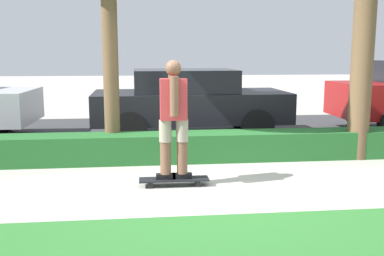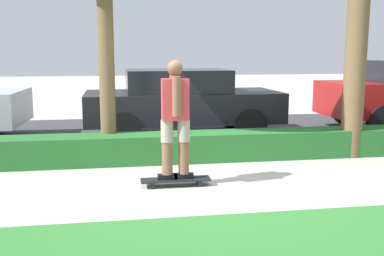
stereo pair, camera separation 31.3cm
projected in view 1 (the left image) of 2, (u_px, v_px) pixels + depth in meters
ground_plane at (212, 188)px, 5.93m from camera, size 60.00×60.00×0.00m
street_asphalt at (183, 133)px, 10.05m from camera, size 18.59×5.00×0.01m
hedge_row at (197, 147)px, 7.46m from camera, size 18.59×0.60×0.46m
skateboard at (174, 180)px, 6.05m from camera, size 0.94×0.24×0.10m
skater_person at (174, 117)px, 5.91m from camera, size 0.48×0.41×1.58m
parked_car_middle at (189, 101)px, 9.60m from camera, size 4.11×1.84×1.42m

